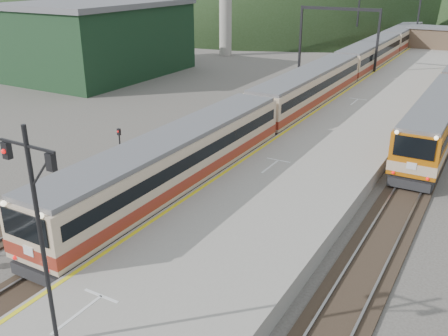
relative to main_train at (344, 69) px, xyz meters
The scene contains 12 objects.
track_main 9.21m from the main_train, 90.00° to the right, with size 2.60×200.00×0.23m.
track_far 10.48m from the main_train, 119.08° to the right, with size 2.60×200.00×0.23m.
track_second 14.74m from the main_train, 38.01° to the right, with size 2.60×200.00×0.23m.
platform 12.44m from the main_train, 63.00° to the right, with size 8.00×100.00×1.00m, color gray.
gantry_near 7.51m from the main_train, 115.37° to the left, with size 9.55×0.25×8.00m.
gantry_far 31.34m from the main_train, 95.25° to the left, with size 9.55×0.25×8.00m.
warehouse 28.95m from the main_train, 165.98° to the right, with size 14.50×20.50×8.60m.
station_shed 29.55m from the main_train, 79.07° to the left, with size 9.40×4.40×3.10m.
main_train is the anchor object (origin of this frame).
signal_mast 44.64m from the main_train, 84.55° to the right, with size 2.20×0.21×7.30m.
short_signal_b 16.86m from the main_train, 98.93° to the right, with size 0.24×0.19×2.27m.
short_signal_c 29.48m from the main_train, 102.76° to the right, with size 0.22×0.16×2.27m.
Camera 1 is at (15.27, -3.80, 12.21)m, focal length 40.00 mm.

